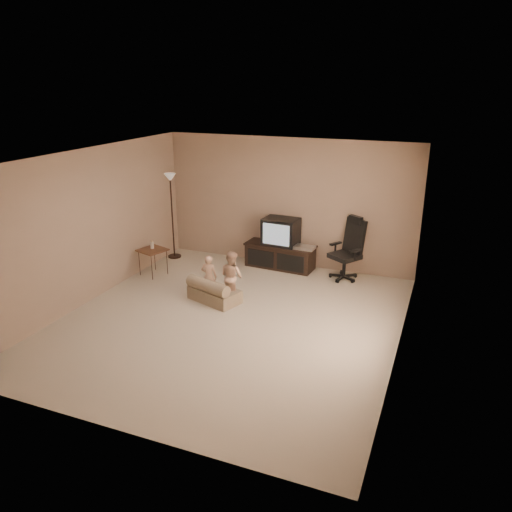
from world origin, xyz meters
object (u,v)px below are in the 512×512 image
(child_sofa, at_px, (213,292))
(toddler_left, at_px, (209,276))
(side_table, at_px, (152,250))
(floor_lamp, at_px, (171,197))
(tv_stand, at_px, (281,247))
(office_chair, at_px, (348,257))
(toddler_right, at_px, (232,276))

(child_sofa, bearing_deg, toddler_left, 152.16)
(side_table, bearing_deg, floor_lamp, 98.27)
(tv_stand, relative_size, toddler_left, 1.87)
(tv_stand, bearing_deg, child_sofa, -100.97)
(floor_lamp, bearing_deg, side_table, -81.73)
(floor_lamp, relative_size, child_sofa, 1.83)
(child_sofa, height_order, toddler_left, toddler_left)
(side_table, bearing_deg, toddler_left, -20.47)
(office_chair, bearing_deg, child_sofa, -101.93)
(child_sofa, bearing_deg, floor_lamp, 154.32)
(child_sofa, relative_size, toddler_left, 1.27)
(child_sofa, distance_m, toddler_left, 0.28)
(toddler_right, bearing_deg, office_chair, -109.73)
(office_chair, height_order, toddler_left, office_chair)
(tv_stand, height_order, toddler_left, tv_stand)
(office_chair, xyz_separation_m, toddler_right, (-1.58, -1.69, 0.01))
(side_table, height_order, child_sofa, side_table)
(office_chair, bearing_deg, toddler_right, -100.21)
(toddler_left, relative_size, toddler_right, 0.88)
(floor_lamp, relative_size, toddler_left, 2.32)
(side_table, height_order, toddler_right, toddler_right)
(office_chair, relative_size, floor_lamp, 0.67)
(floor_lamp, height_order, toddler_left, floor_lamp)
(child_sofa, xyz_separation_m, toddler_left, (-0.13, 0.14, 0.21))
(floor_lamp, xyz_separation_m, toddler_right, (2.01, -1.52, -0.85))
(office_chair, xyz_separation_m, child_sofa, (-1.85, -1.87, -0.25))
(floor_lamp, xyz_separation_m, child_sofa, (1.74, -1.70, -1.11))
(tv_stand, distance_m, office_chair, 1.34)
(office_chair, bearing_deg, tv_stand, -150.48)
(toddler_left, distance_m, toddler_right, 0.41)
(toddler_left, bearing_deg, side_table, -27.06)
(office_chair, bearing_deg, toddler_left, -106.12)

